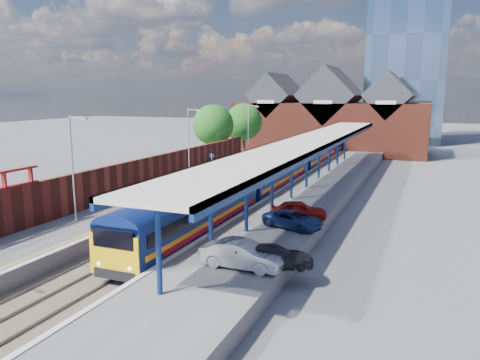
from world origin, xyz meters
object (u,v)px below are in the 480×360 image
object	(u,v)px
lamp_post_b	(74,162)
parked_car_red	(299,210)
lamp_post_c	(190,140)
parked_car_blue	(293,219)
train	(297,160)
parked_car_silver	(242,255)
lamp_post_d	(249,129)
parked_car_dark	(274,256)
platform_sign	(212,162)

from	to	relation	value
lamp_post_b	parked_car_red	size ratio (longest dim) A/B	1.85
lamp_post_c	parked_car_blue	xyz separation A→B (m)	(13.83, -12.19, -3.45)
train	parked_car_silver	bearing A→B (deg)	-79.51
parked_car_red	parked_car_silver	distance (m)	9.75
lamp_post_b	lamp_post_d	world-z (taller)	same
parked_car_silver	parked_car_blue	xyz separation A→B (m)	(0.38, 7.68, -0.13)
train	parked_car_silver	size ratio (longest dim) A/B	16.02
train	parked_car_red	world-z (taller)	train
parked_car_dark	lamp_post_b	bearing A→B (deg)	53.11
lamp_post_d	parked_car_red	distance (m)	29.65
lamp_post_c	parked_car_dark	bearing A→B (deg)	-52.28
train	lamp_post_b	world-z (taller)	lamp_post_b
train	parked_car_silver	distance (m)	30.75
parked_car_dark	parked_car_silver	bearing A→B (deg)	90.04
train	platform_sign	size ratio (longest dim) A/B	26.37
platform_sign	parked_car_dark	size ratio (longest dim) A/B	0.65
lamp_post_c	parked_car_dark	distance (m)	24.53
lamp_post_b	platform_sign	xyz separation A→B (m)	(1.36, 18.00, -2.30)
lamp_post_b	parked_car_dark	xyz separation A→B (m)	(14.86, -3.21, -3.43)
parked_car_dark	parked_car_blue	distance (m)	7.10
train	parked_car_dark	bearing A→B (deg)	-76.67
lamp_post_d	parked_car_red	world-z (taller)	lamp_post_d
train	parked_car_dark	xyz separation A→B (m)	(7.01, -29.58, -0.56)
platform_sign	lamp_post_c	bearing A→B (deg)	-124.26
parked_car_red	lamp_post_c	bearing A→B (deg)	31.61
train	platform_sign	distance (m)	10.61
lamp_post_d	parked_car_red	xyz separation A→B (m)	(13.64, -26.12, -3.35)
lamp_post_d	parked_car_silver	distance (m)	38.45
train	platform_sign	bearing A→B (deg)	-127.81
lamp_post_b	parked_car_silver	world-z (taller)	lamp_post_b
platform_sign	parked_car_silver	bearing A→B (deg)	-61.06
lamp_post_c	lamp_post_d	world-z (taller)	same
lamp_post_b	platform_sign	bearing A→B (deg)	85.67
lamp_post_c	parked_car_dark	world-z (taller)	lamp_post_c
train	parked_car_blue	size ratio (longest dim) A/B	16.80
parked_car_silver	parked_car_dark	distance (m)	1.56
platform_sign	parked_car_dark	world-z (taller)	platform_sign
lamp_post_c	platform_sign	bearing A→B (deg)	55.74
lamp_post_b	lamp_post_c	size ratio (longest dim) A/B	1.00
platform_sign	parked_car_blue	distance (m)	18.92
lamp_post_c	platform_sign	distance (m)	3.34
lamp_post_c	parked_car_red	distance (m)	17.31
train	lamp_post_d	world-z (taller)	lamp_post_d
lamp_post_b	lamp_post_c	xyz separation A→B (m)	(0.00, 16.00, 0.00)
parked_car_silver	lamp_post_c	bearing A→B (deg)	35.20
parked_car_silver	lamp_post_d	bearing A→B (deg)	21.66
lamp_post_c	parked_car_dark	size ratio (longest dim) A/B	1.82
train	parked_car_dark	world-z (taller)	train
lamp_post_b	parked_car_red	distance (m)	15.22
platform_sign	parked_car_dark	xyz separation A→B (m)	(13.50, -21.21, -1.13)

